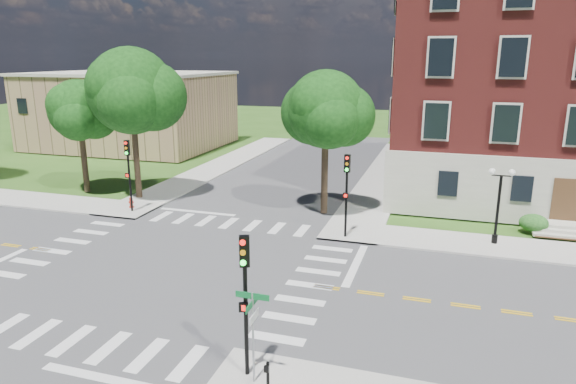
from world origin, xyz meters
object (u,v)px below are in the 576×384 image
(fire_hydrant, at_px, (131,203))
(traffic_signal_se, at_px, (245,288))
(push_button_post, at_px, (268,378))
(traffic_signal_nw, at_px, (128,166))
(traffic_signal_ne, at_px, (347,185))
(twin_lamp_west, at_px, (499,202))
(street_sign_pole, at_px, (253,320))

(fire_hydrant, bearing_deg, traffic_signal_se, -46.39)
(traffic_signal_se, xyz_separation_m, push_button_post, (1.05, -0.92, -2.39))
(push_button_post, bearing_deg, fire_hydrant, 133.92)
(traffic_signal_se, bearing_deg, traffic_signal_nw, 133.92)
(fire_hydrant, bearing_deg, traffic_signal_nw, -54.03)
(traffic_signal_ne, distance_m, traffic_signal_nw, 14.67)
(traffic_signal_nw, height_order, fire_hydrant, traffic_signal_nw)
(traffic_signal_nw, distance_m, twin_lamp_west, 22.83)
(traffic_signal_ne, xyz_separation_m, twin_lamp_west, (8.15, 1.42, -0.66))
(street_sign_pole, bearing_deg, push_button_post, -41.95)
(twin_lamp_west, xyz_separation_m, street_sign_pole, (-8.28, -15.75, -0.21))
(traffic_signal_se, bearing_deg, push_button_post, -41.20)
(traffic_signal_nw, distance_m, street_sign_pole, 20.90)
(traffic_signal_se, distance_m, twin_lamp_west, 17.71)
(traffic_signal_nw, relative_size, fire_hydrant, 6.40)
(push_button_post, xyz_separation_m, fire_hydrant, (-15.71, 16.31, -0.33))
(traffic_signal_nw, height_order, push_button_post, traffic_signal_nw)
(traffic_signal_se, relative_size, push_button_post, 4.00)
(traffic_signal_ne, xyz_separation_m, traffic_signal_nw, (-14.65, 0.68, 0.00))
(traffic_signal_nw, bearing_deg, traffic_signal_ne, -2.65)
(twin_lamp_west, height_order, street_sign_pole, twin_lamp_west)
(traffic_signal_se, xyz_separation_m, twin_lamp_west, (8.65, 15.44, -0.66))
(traffic_signal_ne, xyz_separation_m, street_sign_pole, (-0.13, -14.32, -0.88))
(traffic_signal_ne, height_order, push_button_post, traffic_signal_ne)
(traffic_signal_se, relative_size, traffic_signal_ne, 1.00)
(twin_lamp_west, distance_m, fire_hydrant, 23.40)
(twin_lamp_west, distance_m, push_button_post, 18.12)
(traffic_signal_nw, bearing_deg, twin_lamp_west, 1.87)
(traffic_signal_se, distance_m, fire_hydrant, 21.43)
(traffic_signal_ne, bearing_deg, street_sign_pole, -90.53)
(street_sign_pole, height_order, fire_hydrant, street_sign_pole)
(traffic_signal_ne, relative_size, street_sign_pole, 1.55)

